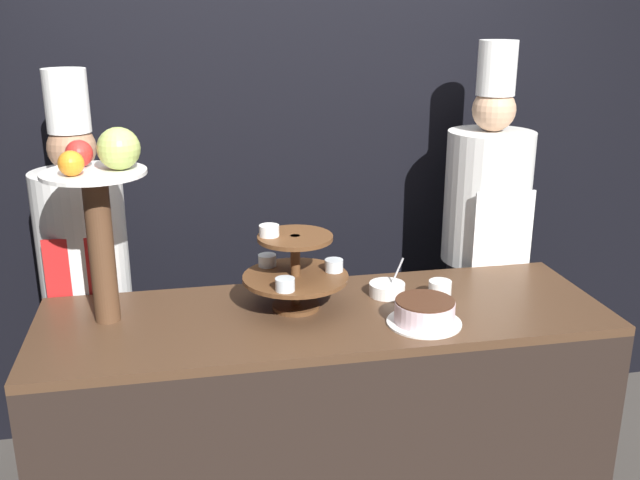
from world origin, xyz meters
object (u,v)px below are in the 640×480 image
at_px(chef_center_left, 485,233).
at_px(cake_round, 424,312).
at_px(cup_white, 440,289).
at_px(fruit_pedestal, 102,196).
at_px(serving_bowl_far, 387,289).
at_px(chef_left, 85,272).
at_px(tiered_stand, 294,268).

bearing_deg(chef_center_left, cake_round, -127.34).
xyz_separation_m(cup_white, chef_center_left, (0.39, 0.48, 0.05)).
relative_size(fruit_pedestal, cup_white, 7.86).
distance_m(cup_white, serving_bowl_far, 0.20).
relative_size(fruit_pedestal, chef_center_left, 0.37).
bearing_deg(chef_left, chef_center_left, 0.00).
bearing_deg(fruit_pedestal, chef_center_left, 15.06).
bearing_deg(tiered_stand, fruit_pedestal, 177.27).
xyz_separation_m(cup_white, chef_left, (-1.38, 0.48, -0.00)).
bearing_deg(cake_round, serving_bowl_far, 101.05).
height_order(chef_left, chef_center_left, chef_center_left).
relative_size(serving_bowl_far, chef_left, 0.08).
relative_size(cup_white, chef_center_left, 0.05).
bearing_deg(chef_center_left, chef_left, -180.00).
xyz_separation_m(fruit_pedestal, serving_bowl_far, (1.04, 0.02, -0.44)).
relative_size(tiered_stand, fruit_pedestal, 0.57).
distance_m(fruit_pedestal, cake_round, 1.20).
distance_m(tiered_stand, fruit_pedestal, 0.73).
height_order(tiered_stand, cake_round, tiered_stand).
bearing_deg(serving_bowl_far, cake_round, -78.95).
relative_size(cup_white, serving_bowl_far, 0.58).
relative_size(tiered_stand, chef_left, 0.22).
xyz_separation_m(tiered_stand, cup_white, (0.57, -0.01, -0.12)).
relative_size(cake_round, serving_bowl_far, 1.78).
bearing_deg(cake_round, fruit_pedestal, 166.65).
height_order(tiered_stand, fruit_pedestal, fruit_pedestal).
relative_size(cake_round, chef_center_left, 0.14).
height_order(fruit_pedestal, serving_bowl_far, fruit_pedestal).
height_order(cake_round, chef_center_left, chef_center_left).
bearing_deg(cup_white, fruit_pedestal, 177.90).
xyz_separation_m(serving_bowl_far, chef_center_left, (0.59, 0.42, 0.06)).
relative_size(tiered_stand, cup_white, 4.46).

